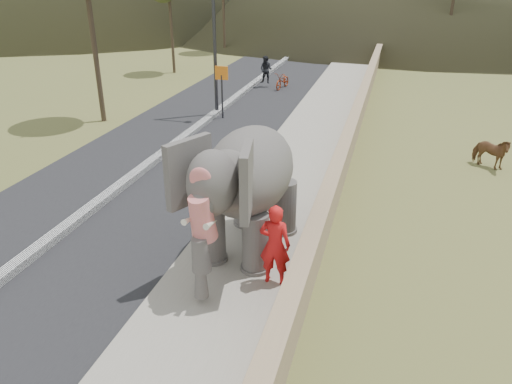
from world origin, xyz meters
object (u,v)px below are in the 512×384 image
cow (490,152)px  elephant_and_man (251,188)px  lamppost (220,6)px  motorcyclist (276,76)px

cow → elephant_and_man: (-6.48, -7.62, 1.14)m
cow → elephant_and_man: 10.07m
cow → elephant_and_man: size_ratio=0.29×
lamppost → motorcyclist: (1.11, 6.16, -4.18)m
lamppost → motorcyclist: size_ratio=4.32×
lamppost → elephant_and_man: (4.71, -11.55, -3.17)m
lamppost → cow: 12.62m
elephant_and_man → motorcyclist: elephant_and_man is taller
elephant_and_man → motorcyclist: bearing=101.5°
lamppost → cow: (11.19, -3.93, -4.31)m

